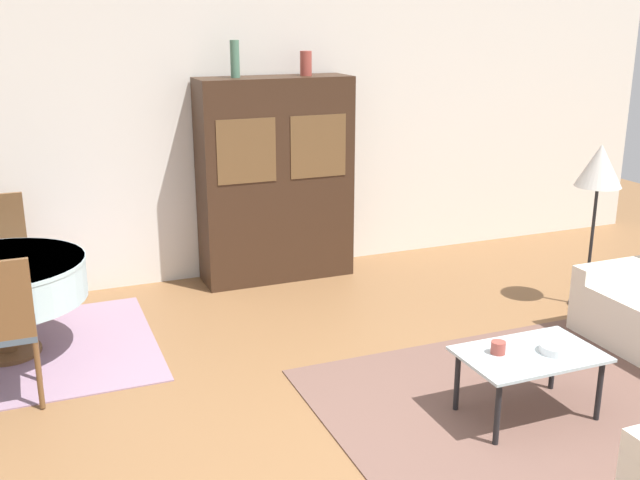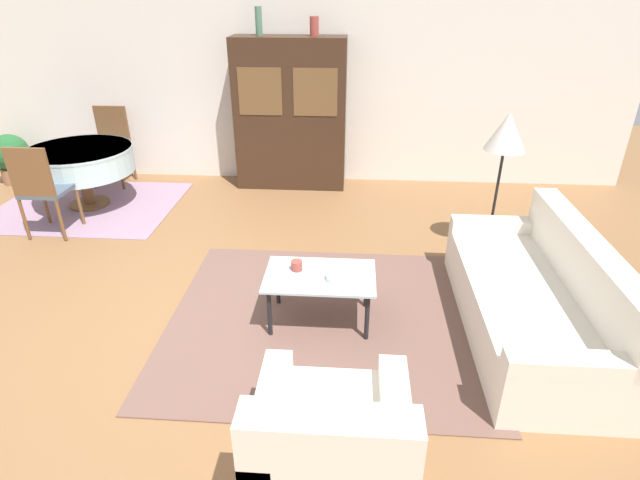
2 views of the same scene
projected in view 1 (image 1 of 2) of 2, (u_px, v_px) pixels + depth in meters
name	position (u px, v px, depth m)	size (l,w,h in m)	color
ground_plane	(381.00, 473.00, 4.18)	(14.00, 14.00, 0.00)	brown
wall_back	(211.00, 138.00, 7.01)	(10.00, 0.06, 2.70)	silver
area_rug	(529.00, 412.00, 4.81)	(2.56, 2.29, 0.01)	brown
dining_rug	(7.00, 356.00, 5.61)	(2.17, 1.72, 0.01)	gray
coffee_table	(529.00, 360.00, 4.67)	(0.88, 0.56, 0.43)	black
display_cabinet	(275.00, 180.00, 7.06)	(1.43, 0.47, 1.92)	#382316
dining_chair_far	(0.00, 249.00, 6.22)	(0.44, 0.44, 1.02)	brown
floor_lamp	(599.00, 171.00, 6.26)	(0.39, 0.39, 1.43)	black
cup	(498.00, 348.00, 4.64)	(0.09, 0.09, 0.08)	#9E4238
bowl	(557.00, 348.00, 4.66)	(0.21, 0.21, 0.05)	white
vase_tall	(235.00, 59.00, 6.61)	(0.08, 0.08, 0.33)	#4C7A60
vase_short	(306.00, 63.00, 6.87)	(0.11, 0.11, 0.22)	#9E4238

